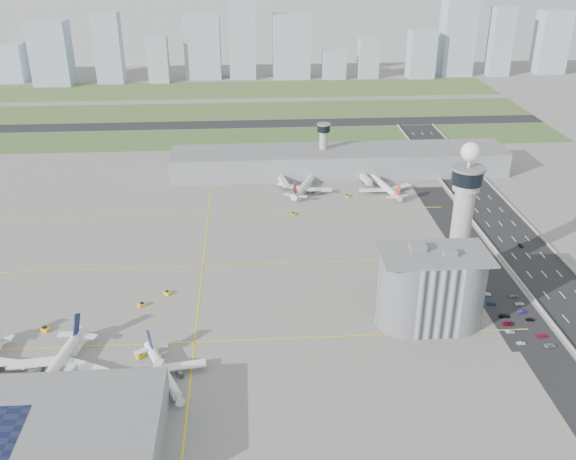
{
  "coord_description": "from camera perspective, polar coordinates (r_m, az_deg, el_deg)",
  "views": [
    {
      "loc": [
        -18.15,
        -232.75,
        143.65
      ],
      "look_at": [
        0.0,
        35.0,
        15.0
      ],
      "focal_mm": 40.0,
      "sensor_mm": 36.0,
      "label": 1
    }
  ],
  "objects": [
    {
      "name": "airplane_far_b",
      "position": [
        382.79,
        8.65,
        4.15
      ],
      "size": [
        41.0,
        45.41,
        10.92
      ],
      "primitive_type": null,
      "rotation": [
        0.0,
        0.0,
        1.8
      ],
      "color": "white",
      "rests_on": "ground"
    },
    {
      "name": "skyline_bldg_15",
      "position": [
        749.78,
        22.34,
        15.21
      ],
      "size": [
        30.25,
        24.2,
        63.4
      ],
      "primitive_type": "cube",
      "color": "#9EADC1",
      "rests_on": "ground"
    },
    {
      "name": "car_lot_9",
      "position": [
        280.23,
        20.12,
        -6.84
      ],
      "size": [
        3.83,
        1.65,
        1.23
      ],
      "primitive_type": "imported",
      "rotation": [
        0.0,
        0.0,
        1.67
      ],
      "color": "navy",
      "rests_on": "ground"
    },
    {
      "name": "jet_bridge_far_1",
      "position": [
        397.23,
        6.57,
        4.68
      ],
      "size": [
        5.39,
        14.31,
        5.7
      ],
      "primitive_type": null,
      "rotation": [
        0.0,
        0.0,
        -1.4
      ],
      "color": "silver",
      "rests_on": "ground"
    },
    {
      "name": "tug_5",
      "position": [
        374.05,
        5.29,
        3.05
      ],
      "size": [
        2.5,
        3.13,
        1.6
      ],
      "primitive_type": null,
      "rotation": [
        0.0,
        0.0,
        2.89
      ],
      "color": "#F7AC12",
      "rests_on": "ground"
    },
    {
      "name": "tug_2",
      "position": [
        274.29,
        -12.85,
        -6.47
      ],
      "size": [
        3.84,
        3.54,
        1.84
      ],
      "primitive_type": null,
      "rotation": [
        0.0,
        0.0,
        -1.01
      ],
      "color": "yellow",
      "rests_on": "ground"
    },
    {
      "name": "skyline_bldg_6",
      "position": [
        667.2,
        -11.47,
        14.67
      ],
      "size": [
        20.04,
        16.03,
        45.2
      ],
      "primitive_type": "cube",
      "color": "#9EADC1",
      "rests_on": "ground"
    },
    {
      "name": "taxiway_line_h_2",
      "position": [
        353.95,
        -7.08,
        1.46
      ],
      "size": [
        260.0,
        0.6,
        0.01
      ],
      "primitive_type": "cube",
      "color": "yellow",
      "rests_on": "ground"
    },
    {
      "name": "car_lot_2",
      "position": [
        270.8,
        18.99,
        -7.86
      ],
      "size": [
        4.5,
        2.21,
        1.23
      ],
      "primitive_type": "imported",
      "rotation": [
        0.0,
        0.0,
        1.61
      ],
      "color": "maroon",
      "rests_on": "ground"
    },
    {
      "name": "skyline_bldg_14",
      "position": [
        717.99,
        18.35,
        15.63
      ],
      "size": [
        21.59,
        17.28,
        68.75
      ],
      "primitive_type": "cube",
      "color": "#9EADC1",
      "rests_on": "ground"
    },
    {
      "name": "car_lot_10",
      "position": [
        285.46,
        19.91,
        -6.19
      ],
      "size": [
        4.09,
        2.07,
        1.11
      ],
      "primitive_type": "imported",
      "rotation": [
        0.0,
        0.0,
        1.63
      ],
      "color": "silver",
      "rests_on": "ground"
    },
    {
      "name": "car_lot_8",
      "position": [
        276.35,
        20.72,
        -7.44
      ],
      "size": [
        3.62,
        1.9,
        1.18
      ],
      "primitive_type": "imported",
      "rotation": [
        0.0,
        0.0,
        1.42
      ],
      "color": "black",
      "rests_on": "ground"
    },
    {
      "name": "jet_bridge_near_1",
      "position": [
        231.36,
        -19.85,
        -13.7
      ],
      "size": [
        5.39,
        14.31,
        5.7
      ],
      "primitive_type": null,
      "rotation": [
        0.0,
        0.0,
        1.4
      ],
      "color": "silver",
      "rests_on": "ground"
    },
    {
      "name": "taxiway_line_h_0",
      "position": [
        249.44,
        -8.31,
        -9.86
      ],
      "size": [
        260.0,
        0.6,
        0.01
      ],
      "primitive_type": "cube",
      "color": "yellow",
      "rests_on": "ground"
    },
    {
      "name": "landside_road",
      "position": [
        286.25,
        19.04,
        -6.07
      ],
      "size": [
        18.0,
        260.0,
        0.08
      ],
      "primitive_type": "cube",
      "color": "black",
      "rests_on": "ground"
    },
    {
      "name": "terminal_pier",
      "position": [
        408.39,
        4.56,
        6.12
      ],
      "size": [
        210.0,
        32.0,
        15.8
      ],
      "color": "gray",
      "rests_on": "ground"
    },
    {
      "name": "airplane_far_a",
      "position": [
        379.74,
        1.48,
        4.29
      ],
      "size": [
        47.19,
        50.39,
        11.26
      ],
      "primitive_type": null,
      "rotation": [
        0.0,
        0.0,
        1.17
      ],
      "color": "white",
      "rests_on": "ground"
    },
    {
      "name": "jet_bridge_near_2",
      "position": [
        224.81,
        -12.27,
        -13.87
      ],
      "size": [
        5.39,
        14.31,
        5.7
      ],
      "primitive_type": null,
      "rotation": [
        0.0,
        0.0,
        1.4
      ],
      "color": "silver",
      "rests_on": "ground"
    },
    {
      "name": "airplane_near_c",
      "position": [
        230.16,
        -10.99,
        -11.95
      ],
      "size": [
        43.47,
        46.26,
        10.29
      ],
      "primitive_type": null,
      "rotation": [
        0.0,
        0.0,
        -1.15
      ],
      "color": "white",
      "rests_on": "ground"
    },
    {
      "name": "skyline_bldg_7",
      "position": [
        680.37,
        -7.59,
        15.84
      ],
      "size": [
        35.76,
        28.61,
        61.22
      ],
      "primitive_type": "cube",
      "color": "#9EADC1",
      "rests_on": "ground"
    },
    {
      "name": "car_lot_4",
      "position": [
        281.8,
        17.66,
        -6.25
      ],
      "size": [
        3.7,
        1.74,
        1.22
      ],
      "primitive_type": "imported",
      "rotation": [
        0.0,
        0.0,
        1.49
      ],
      "color": "navy",
      "rests_on": "ground"
    },
    {
      "name": "skyline_bldg_13",
      "position": [
        708.77,
        14.82,
        16.45
      ],
      "size": [
        32.26,
        25.81,
        81.2
      ],
      "primitive_type": "cube",
      "color": "#9EADC1",
      "rests_on": "ground"
    },
    {
      "name": "car_lot_7",
      "position": [
        268.11,
        21.69,
        -8.71
      ],
      "size": [
        4.26,
        2.06,
        1.2
      ],
      "primitive_type": "imported",
      "rotation": [
        0.0,
        0.0,
        1.67
      ],
      "color": "#B00C2D",
      "rests_on": "ground"
    },
    {
      "name": "skyline_bldg_10",
      "position": [
        675.35,
        4.11,
        14.47
      ],
      "size": [
        23.01,
        18.41,
        27.75
      ],
      "primitive_type": "cube",
      "color": "#9EADC1",
      "rests_on": "ground"
    },
    {
      "name": "car_lot_11",
      "position": [
        290.15,
        19.46,
        -5.55
      ],
      "size": [
        4.47,
        2.23,
        1.25
      ],
      "primitive_type": "imported",
      "rotation": [
        0.0,
        0.0,
        1.69
      ],
      "color": "slate",
      "rests_on": "ground"
    },
    {
      "name": "car_lot_3",
      "position": [
        275.07,
        18.7,
        -7.24
      ],
      "size": [
        4.43,
        1.85,
        1.28
      ],
      "primitive_type": "imported",
      "rotation": [
        0.0,
        0.0,
        1.58
      ],
      "color": "black",
      "rests_on": "ground"
    },
    {
      "name": "car_lot_1",
      "position": [
        266.12,
        19.16,
        -8.53
      ],
      "size": [
        3.68,
        1.3,
        1.21
      ],
      "primitive_type": "imported",
      "rotation": [
        0.0,
        0.0,
        1.58
      ],
      "color": "#94999E",
      "rests_on": "ground"
    },
    {
      "name": "runway",
      "position": [
        515.17,
        -3.98,
        9.37
      ],
      "size": [
        480.0,
        22.0,
        0.1
      ],
      "primitive_type": "cube",
      "color": "black",
      "rests_on": "ground"
    },
    {
      "name": "tug_1",
      "position": [
        245.12,
        -12.99,
        -10.77
      ],
      "size": [
        3.77,
        3.74,
        1.83
      ],
      "primitive_type": null,
      "rotation": [
        0.0,
        0.0,
        -0.81
      ],
      "color": "yellow",
      "rests_on": "ground"
    },
    {
      "name": "tug_0",
      "position": [
        269.74,
        -20.81,
        -8.22
      ],
      "size": [
        4.17,
        3.65,
        2.02
      ],
      "primitive_type": null,
      "rotation": [
        0.0,
        0.0,
        1.13
      ],
      "color": "#FEA621",
      "rests_on": "ground"
    },
    {
      "name": "admin_building",
      "position": [
        256.54,
        12.6,
        -5.1
      ],
      "size": [
        42.0,
        24.0,
        33.5
      ],
      "color": "#B2B2B7",
      "rests_on": "ground"
    },
    {
      "name": "near_terminal",
      "position": [
        215.5,
        -22.75,
        -16.38
      ],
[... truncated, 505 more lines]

